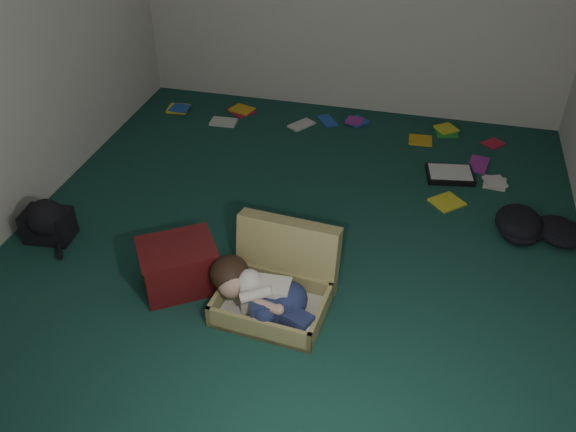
% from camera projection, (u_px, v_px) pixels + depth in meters
% --- Properties ---
extents(floor, '(4.50, 4.50, 0.00)m').
position_uv_depth(floor, '(293.00, 244.00, 4.31)').
color(floor, '#164137').
rests_on(floor, ground).
extents(wall_front, '(4.50, 0.00, 4.50)m').
position_uv_depth(wall_front, '(113.00, 361.00, 1.78)').
color(wall_front, silver).
rests_on(wall_front, ground).
extents(suitcase, '(0.71, 0.70, 0.48)m').
position_uv_depth(suitcase, '(278.00, 282.00, 3.77)').
color(suitcase, tan).
rests_on(suitcase, floor).
extents(person, '(0.70, 0.39, 0.30)m').
position_uv_depth(person, '(262.00, 293.00, 3.63)').
color(person, white).
rests_on(person, suitcase).
extents(maroon_bin, '(0.60, 0.57, 0.32)m').
position_uv_depth(maroon_bin, '(179.00, 266.00, 3.87)').
color(maroon_bin, '#541112').
rests_on(maroon_bin, floor).
extents(backpack, '(0.43, 0.36, 0.24)m').
position_uv_depth(backpack, '(48.00, 224.00, 4.30)').
color(backpack, black).
rests_on(backpack, floor).
extents(clothing_pile, '(0.51, 0.43, 0.15)m').
position_uv_depth(clothing_pile, '(541.00, 224.00, 4.38)').
color(clothing_pile, black).
rests_on(clothing_pile, floor).
extents(paper_tray, '(0.42, 0.34, 0.05)m').
position_uv_depth(paper_tray, '(450.00, 174.00, 5.02)').
color(paper_tray, black).
rests_on(paper_tray, floor).
extents(book_scatter, '(3.25, 1.41, 0.02)m').
position_uv_depth(book_scatter, '(361.00, 137.00, 5.56)').
color(book_scatter, yellow).
rests_on(book_scatter, floor).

